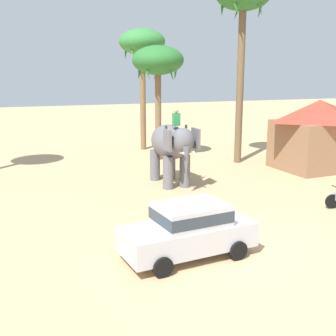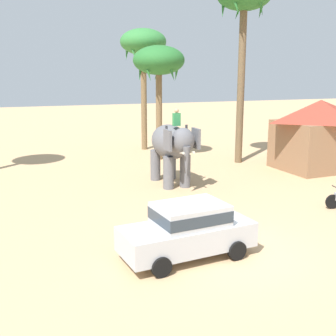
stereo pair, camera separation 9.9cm
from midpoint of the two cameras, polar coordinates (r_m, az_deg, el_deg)
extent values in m
plane|color=tan|center=(14.27, 7.67, -10.65)|extent=(120.00, 120.00, 0.00)
cube|color=#B7BABF|center=(13.41, 2.72, -8.99)|extent=(4.27, 2.16, 0.76)
cube|color=#B7BABF|center=(13.21, 3.13, -6.09)|extent=(2.27, 1.79, 0.64)
cube|color=#2D3842|center=(13.21, 3.13, -6.09)|extent=(2.29, 1.82, 0.35)
cylinder|color=black|center=(12.34, -0.65, -12.92)|extent=(0.62, 0.25, 0.60)
cylinder|color=black|center=(13.75, -3.76, -10.14)|extent=(0.62, 0.25, 0.60)
cylinder|color=black|center=(13.53, 9.28, -10.69)|extent=(0.62, 0.25, 0.60)
cylinder|color=black|center=(14.83, 5.44, -8.42)|extent=(0.62, 0.25, 0.60)
ellipsoid|color=slate|center=(21.63, 0.38, 3.49)|extent=(1.70, 3.15, 1.70)
cylinder|color=slate|center=(21.22, 2.41, -0.42)|extent=(0.52, 0.52, 1.60)
cylinder|color=slate|center=(20.89, 0.20, -0.63)|extent=(0.52, 0.52, 1.60)
cylinder|color=slate|center=(22.89, 0.53, 0.57)|extent=(0.52, 0.52, 1.60)
cylinder|color=slate|center=(22.58, -1.54, 0.39)|extent=(0.52, 0.52, 1.60)
ellipsoid|color=slate|center=(20.10, 2.11, 3.63)|extent=(1.13, 1.04, 1.20)
cube|color=slate|center=(20.47, 3.85, 3.92)|extent=(0.15, 0.80, 0.96)
cube|color=slate|center=(19.91, 0.09, 3.69)|extent=(0.15, 0.80, 0.96)
cone|color=slate|center=(19.88, 2.61, 0.59)|extent=(0.37, 0.37, 1.60)
cone|color=beige|center=(19.93, 3.25, 2.08)|extent=(0.14, 0.57, 0.21)
cone|color=beige|center=(19.72, 1.87, 1.98)|extent=(0.14, 0.57, 0.21)
cube|color=#338C4C|center=(20.68, 1.27, 6.42)|extent=(0.35, 0.25, 0.60)
sphere|color=tan|center=(20.64, 1.27, 7.58)|extent=(0.22, 0.22, 0.22)
cylinder|color=#333338|center=(20.95, 2.58, 4.98)|extent=(0.12, 0.12, 0.55)
cylinder|color=#333338|center=(20.56, -0.08, 4.84)|extent=(0.12, 0.12, 0.55)
cylinder|color=black|center=(19.30, 21.00, -4.17)|extent=(0.61, 0.20, 0.60)
cylinder|color=black|center=(19.19, 21.38, -2.38)|extent=(0.14, 0.55, 0.04)
cylinder|color=brown|center=(27.57, -1.09, 7.33)|extent=(0.39, 0.39, 6.04)
ellipsoid|color=#286B2D|center=(27.45, -1.12, 14.03)|extent=(3.20, 3.20, 1.80)
cone|color=#286B2D|center=(27.85, 1.29, 12.99)|extent=(0.40, 0.92, 1.64)
cone|color=#286B2D|center=(28.64, -1.14, 12.98)|extent=(0.91, 0.57, 1.67)
cone|color=#286B2D|center=(27.83, -3.53, 12.97)|extent=(0.73, 0.83, 1.69)
cone|color=#286B2D|center=(26.47, -2.66, 12.99)|extent=(0.73, 0.83, 1.69)
cone|color=#286B2D|center=(26.49, 0.47, 13.00)|extent=(0.91, 0.57, 1.67)
cylinder|color=brown|center=(26.87, 9.71, 10.92)|extent=(0.44, 0.44, 9.69)
cone|color=#286B2D|center=(27.72, 12.40, 20.29)|extent=(0.40, 0.92, 1.64)
cone|color=#286B2D|center=(28.29, 9.58, 20.25)|extent=(0.91, 0.57, 1.67)
cone|color=#286B2D|center=(27.29, 7.42, 20.59)|extent=(0.73, 0.83, 1.69)
cone|color=#286B2D|center=(26.05, 8.92, 20.93)|extent=(0.73, 0.83, 1.69)
cone|color=#286B2D|center=(26.33, 12.15, 20.71)|extent=(0.91, 0.57, 1.67)
cylinder|color=brown|center=(31.15, -3.11, 9.16)|extent=(0.41, 0.41, 7.35)
ellipsoid|color=#337A38|center=(31.14, -3.20, 16.29)|extent=(3.20, 3.20, 1.80)
cone|color=#337A38|center=(31.48, -1.01, 15.36)|extent=(0.40, 0.92, 1.64)
cone|color=#337A38|center=(32.32, -3.13, 15.28)|extent=(0.91, 0.57, 1.67)
cone|color=#337A38|center=(31.54, -5.32, 15.31)|extent=(0.73, 0.83, 1.69)
cone|color=#337A38|center=(30.18, -4.62, 15.43)|extent=(0.73, 0.83, 1.69)
cone|color=#337A38|center=(30.14, -1.84, 15.47)|extent=(0.91, 0.57, 1.67)
cube|color=#8C6647|center=(26.54, 19.24, 2.87)|extent=(4.60, 3.84, 2.80)
pyramid|color=#9E3828|center=(26.29, 19.56, 7.16)|extent=(5.23, 4.48, 1.20)
camera|label=1|loc=(0.05, -89.84, 0.04)|focal=46.23mm
camera|label=2|loc=(0.05, 90.16, -0.04)|focal=46.23mm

